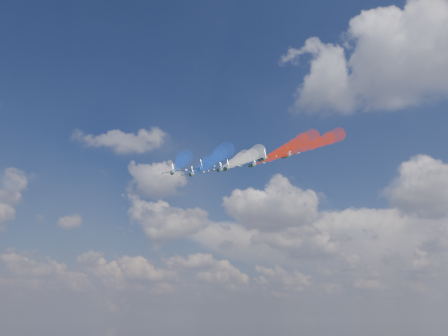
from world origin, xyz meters
The scene contains 16 objects.
jet_lead centered at (2.89, 17.26, 144.88)m, with size 9.70×12.12×3.23m, color black, non-canonical shape.
trail_lead centered at (22.17, -1.24, 139.39)m, with size 4.04×43.84×4.04m, color white, non-canonical shape.
jet_inner_left centered at (2.34, 0.21, 138.91)m, with size 9.70×12.12×3.23m, color black, non-canonical shape.
trail_inner_left centered at (21.62, -18.29, 133.42)m, with size 4.04×43.84×4.04m, color blue, non-canonical shape.
jet_inner_right centered at (19.70, 15.81, 143.36)m, with size 9.70×12.12×3.23m, color black, non-canonical shape.
trail_inner_right centered at (38.98, -2.69, 137.88)m, with size 4.04×43.84×4.04m, color red, non-canonical shape.
jet_outer_left centered at (4.28, -12.64, 136.23)m, with size 9.70×12.12×3.23m, color black, non-canonical shape.
trail_outer_left centered at (23.56, -31.13, 130.75)m, with size 4.04×43.84×4.04m, color blue, non-canonical shape.
jet_center_third centered at (18.56, 0.34, 138.36)m, with size 9.70×12.12×3.23m, color black, non-canonical shape.
trail_center_third centered at (37.84, -18.16, 132.88)m, with size 4.04×43.84×4.04m, color white, non-canonical shape.
jet_outer_right centered at (35.04, 15.10, 144.01)m, with size 9.70×12.12×3.23m, color black, non-canonical shape.
trail_outer_right centered at (54.32, -3.40, 138.53)m, with size 4.04×43.84×4.04m, color red, non-canonical shape.
jet_rear_left centered at (20.39, -16.88, 133.54)m, with size 9.70×12.12×3.23m, color black, non-canonical shape.
trail_rear_left centered at (39.67, -35.37, 128.06)m, with size 4.04×43.84×4.04m, color blue, non-canonical shape.
jet_rear_right centered at (34.83, -1.17, 138.39)m, with size 9.70×12.12×3.23m, color black, non-canonical shape.
trail_rear_right centered at (54.11, -19.66, 132.91)m, with size 4.04×43.84×4.04m, color red, non-canonical shape.
Camera 1 is at (117.89, -137.26, 85.82)m, focal length 39.38 mm.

